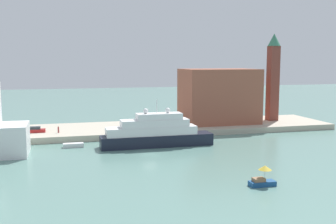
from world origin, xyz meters
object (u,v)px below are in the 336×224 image
object	(u,v)px
person_figure	(58,130)
work_barge	(73,145)
parked_car	(35,130)
mooring_bollard	(156,130)
large_yacht	(155,133)
bell_tower	(273,74)
harbor_building	(219,96)
small_motorboat	(263,178)

from	to	relation	value
person_figure	work_barge	bearing A→B (deg)	-73.52
parked_car	person_figure	distance (m)	5.73
parked_car	mooring_bollard	bearing A→B (deg)	-13.01
work_barge	mooring_bollard	xyz separation A→B (m)	(19.75, 6.05, 1.44)
parked_car	person_figure	world-z (taller)	person_figure
large_yacht	person_figure	size ratio (longest dim) A/B	15.43
bell_tower	person_figure	xyz separation A→B (m)	(-59.91, -5.49, -12.64)
work_barge	harbor_building	size ratio (longest dim) A/B	0.22
bell_tower	mooring_bollard	world-z (taller)	bell_tower
work_barge	parked_car	bearing A→B (deg)	124.22
mooring_bollard	small_motorboat	bearing A→B (deg)	-80.24
small_motorboat	bell_tower	size ratio (longest dim) A/B	0.16
work_barge	parked_car	world-z (taller)	parked_car
harbor_building	parked_car	distance (m)	49.47
harbor_building	person_figure	xyz separation A→B (m)	(-43.44, -5.74, -6.73)
small_motorboat	mooring_bollard	distance (m)	41.66
person_figure	mooring_bollard	size ratio (longest dim) A/B	1.96
harbor_building	parked_car	xyz separation A→B (m)	(-48.84, -3.84, -6.87)
bell_tower	mooring_bollard	size ratio (longest dim) A/B	30.33
person_figure	bell_tower	bearing A→B (deg)	5.24
mooring_bollard	parked_car	bearing A→B (deg)	166.99
small_motorboat	mooring_bollard	xyz separation A→B (m)	(-7.06, 41.05, 0.69)
large_yacht	harbor_building	bearing A→B (deg)	41.11
work_barge	bell_tower	size ratio (longest dim) A/B	0.18
bell_tower	person_figure	world-z (taller)	bell_tower
large_yacht	bell_tower	world-z (taller)	bell_tower
bell_tower	large_yacht	bearing A→B (deg)	-153.44
small_motorboat	parked_car	size ratio (longest dim) A/B	0.88
work_barge	person_figure	xyz separation A→B (m)	(-3.16, 10.68, 1.77)
parked_car	large_yacht	bearing A→B (deg)	-31.56
large_yacht	person_figure	bearing A→B (deg)	145.69
small_motorboat	bell_tower	bearing A→B (deg)	59.67
large_yacht	small_motorboat	xyz separation A→B (m)	(9.29, -31.57, -1.72)
bell_tower	work_barge	bearing A→B (deg)	-164.09
small_motorboat	person_figure	bearing A→B (deg)	123.27
bell_tower	person_figure	distance (m)	61.48
small_motorboat	bell_tower	world-z (taller)	bell_tower
large_yacht	work_barge	world-z (taller)	large_yacht
small_motorboat	bell_tower	distance (m)	60.85
person_figure	mooring_bollard	world-z (taller)	person_figure
small_motorboat	work_barge	distance (m)	44.10
parked_car	person_figure	bearing A→B (deg)	-19.44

